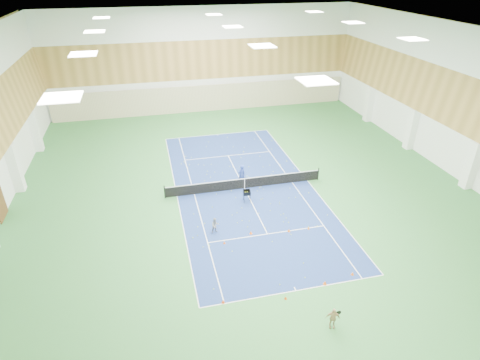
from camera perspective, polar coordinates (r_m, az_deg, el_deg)
The scene contains 21 objects.
ground at distance 32.68m, azimuth 0.65°, elevation -1.21°, with size 40.00×40.00×0.00m, color #307235.
room_shell at distance 30.14m, azimuth 0.71°, elevation 8.73°, with size 36.00×40.00×12.00m, color white, non-canonical shape.
wood_cladding at distance 29.51m, azimuth 0.74°, elevation 12.38°, with size 36.00×40.00×8.00m, color #AD8240, non-canonical shape.
ceiling_light_grid at distance 28.66m, azimuth 0.79°, elevation 19.92°, with size 21.40×25.40×0.06m, color white, non-canonical shape.
court_surface at distance 32.68m, azimuth 0.65°, elevation -1.20°, with size 10.97×23.77×0.01m, color navy.
tennis_balls_scatter at distance 32.66m, azimuth 0.65°, elevation -1.14°, with size 10.57×22.77×0.07m, color #AED023, non-canonical shape.
tennis_net at distance 32.41m, azimuth 0.65°, elevation -0.37°, with size 12.80×0.10×1.10m, color black, non-canonical shape.
back_curtain at distance 49.92m, azimuth -4.99°, elevation 11.50°, with size 35.40×0.16×3.20m, color #C6B793.
door_left_b at distance 33.23m, azimuth -30.92°, elevation -3.01°, with size 0.08×1.80×2.20m, color #593319.
coach at distance 32.72m, azimuth 0.22°, elevation 0.69°, with size 0.68×0.45×1.86m, color #21399A.
child_court at distance 27.37m, azimuth -3.54°, elevation -6.45°, with size 0.55×0.43×1.13m, color gray.
child_apron at distance 21.70m, azimuth 13.05°, elevation -18.57°, with size 0.73×0.30×1.24m, color tan.
ball_cart at distance 30.72m, azimuth 0.98°, elevation -2.29°, with size 0.56×0.56×0.97m, color black, non-canonical shape.
cone_svc_a at distance 26.59m, azimuth -2.24°, elevation -8.87°, with size 0.18×0.18×0.19m, color #FF5D0D.
cone_svc_b at distance 27.42m, azimuth 1.57°, elevation -7.48°, with size 0.22×0.22×0.24m, color #FF5D0D.
cone_svc_c at distance 27.83m, azimuth 6.97°, elevation -7.10°, with size 0.21×0.21×0.24m, color #DD590B.
cone_svc_d at distance 28.29m, azimuth 9.73°, elevation -6.72°, with size 0.18×0.18×0.19m, color orange.
cone_base_a at distance 22.69m, azimuth -2.41°, elevation -16.86°, with size 0.20×0.20×0.22m, color #F2440C.
cone_base_b at distance 23.02m, azimuth 6.51°, elevation -16.30°, with size 0.17×0.17×0.19m, color #E0490B.
cone_base_c at distance 24.17m, azimuth 11.99°, elevation -14.11°, with size 0.22×0.22×0.25m, color #FF5D0D.
cone_base_d at distance 25.17m, azimuth 15.71°, elevation -12.68°, with size 0.19×0.19×0.21m, color #FF660D.
Camera 1 is at (-6.99, -27.44, 16.32)m, focal length 30.00 mm.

